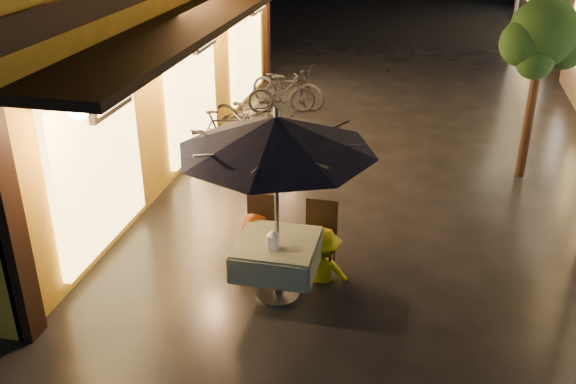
% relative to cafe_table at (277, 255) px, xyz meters
% --- Properties ---
extents(ground, '(90.00, 90.00, 0.00)m').
position_rel_cafe_table_xyz_m(ground, '(0.92, -0.01, -0.59)').
color(ground, black).
rests_on(ground, ground).
extents(street_tree, '(1.43, 1.20, 3.15)m').
position_rel_cafe_table_xyz_m(street_tree, '(3.33, 4.50, 1.83)').
color(street_tree, black).
rests_on(street_tree, ground).
extents(cafe_table, '(0.99, 0.99, 0.78)m').
position_rel_cafe_table_xyz_m(cafe_table, '(0.00, 0.00, 0.00)').
color(cafe_table, '#59595E').
rests_on(cafe_table, ground).
extents(patio_umbrella, '(2.31, 2.31, 2.46)m').
position_rel_cafe_table_xyz_m(patio_umbrella, '(0.00, -0.00, 1.56)').
color(patio_umbrella, '#59595E').
rests_on(patio_umbrella, ground).
extents(cafe_chair_left, '(0.42, 0.42, 0.97)m').
position_rel_cafe_table_xyz_m(cafe_chair_left, '(-0.40, 0.74, -0.05)').
color(cafe_chair_left, black).
rests_on(cafe_chair_left, ground).
extents(cafe_chair_right, '(0.42, 0.42, 0.97)m').
position_rel_cafe_table_xyz_m(cafe_chair_right, '(0.40, 0.74, -0.05)').
color(cafe_chair_right, black).
rests_on(cafe_chair_right, ground).
extents(table_lantern, '(0.16, 0.16, 0.25)m').
position_rel_cafe_table_xyz_m(table_lantern, '(0.00, -0.18, 0.33)').
color(table_lantern, white).
rests_on(table_lantern, cafe_table).
extents(person_orange, '(0.78, 0.62, 1.58)m').
position_rel_cafe_table_xyz_m(person_orange, '(-0.47, 0.54, 0.20)').
color(person_orange, orange).
rests_on(person_orange, ground).
extents(person_yellow, '(0.95, 0.64, 1.36)m').
position_rel_cafe_table_xyz_m(person_yellow, '(0.47, 0.53, 0.09)').
color(person_yellow, yellow).
rests_on(person_yellow, ground).
extents(bicycle_0, '(1.69, 1.02, 0.84)m').
position_rel_cafe_table_xyz_m(bicycle_0, '(-1.90, 3.89, -0.17)').
color(bicycle_0, black).
rests_on(bicycle_0, ground).
extents(bicycle_1, '(1.75, 1.01, 1.01)m').
position_rel_cafe_table_xyz_m(bicycle_1, '(-1.88, 3.92, -0.08)').
color(bicycle_1, black).
rests_on(bicycle_1, ground).
extents(bicycle_2, '(1.82, 1.02, 0.91)m').
position_rel_cafe_table_xyz_m(bicycle_2, '(-1.86, 5.37, -0.13)').
color(bicycle_2, black).
rests_on(bicycle_2, ground).
extents(bicycle_3, '(1.57, 0.83, 0.91)m').
position_rel_cafe_table_xyz_m(bicycle_3, '(-1.56, 6.87, -0.13)').
color(bicycle_3, black).
rests_on(bicycle_3, ground).
extents(bicycle_4, '(1.98, 1.16, 0.98)m').
position_rel_cafe_table_xyz_m(bicycle_4, '(-1.52, 7.34, -0.10)').
color(bicycle_4, black).
rests_on(bicycle_4, ground).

